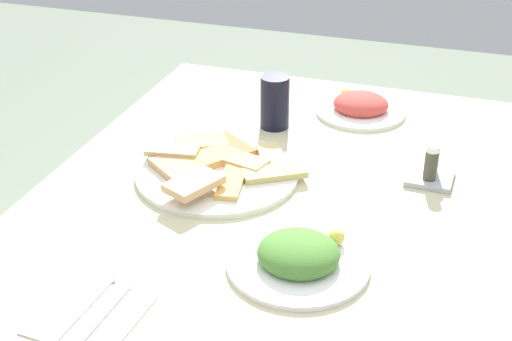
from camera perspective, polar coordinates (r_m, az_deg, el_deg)
dining_table at (r=1.45m, az=2.05°, el=-3.84°), size 1.16×0.93×0.70m
pide_platter at (r=1.46m, az=-3.09°, el=0.11°), size 0.33×0.35×0.04m
salad_plate_greens at (r=1.75m, az=8.21°, el=5.03°), size 0.21×0.21×0.05m
salad_plate_rice at (r=1.20m, az=3.40°, el=-6.76°), size 0.24×0.24×0.06m
soda_can at (r=1.64m, az=1.49°, el=5.42°), size 0.09×0.09×0.12m
paper_napkin at (r=1.13m, az=-12.97°, el=-11.03°), size 0.16×0.16×0.00m
fork at (r=1.14m, az=-13.79°, el=-10.66°), size 0.18×0.03×0.00m
spoon at (r=1.12m, az=-12.19°, el=-11.10°), size 0.16×0.02×0.00m
condiment_caddy at (r=1.48m, az=13.58°, el=-0.01°), size 0.09×0.09×0.07m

